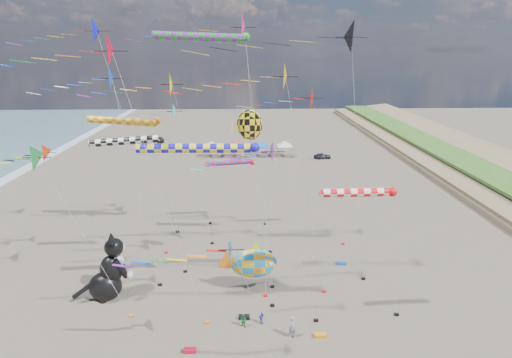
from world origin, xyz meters
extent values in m
cone|color=purple|center=(3.27, 7.23, 14.47)|extent=(1.72, 1.85, 1.90)
cylinder|color=#B2B2B2|center=(4.79, 7.23, 7.23)|extent=(3.07, 0.02, 14.47)
cube|color=black|center=(6.31, 7.23, 0.10)|extent=(0.36, 0.24, 0.20)
cone|color=#FF1F70|center=(0.95, 18.95, 23.17)|extent=(2.53, 2.71, 2.79)
cylinder|color=#B2B2B2|center=(2.13, 18.95, 11.58)|extent=(2.39, 0.02, 23.17)
cube|color=black|center=(3.31, 18.95, 0.10)|extent=(0.36, 0.24, 0.20)
cone|color=red|center=(-6.46, 7.27, 21.07)|extent=(2.25, 2.41, 2.48)
cylinder|color=#B2B2B2|center=(-4.52, 7.27, 10.53)|extent=(3.91, 0.02, 21.07)
cube|color=black|center=(-2.58, 7.27, 0.10)|extent=(0.36, 0.24, 0.20)
cone|color=yellow|center=(-5.84, 21.21, 17.83)|extent=(2.43, 2.60, 2.68)
cylinder|color=#B2B2B2|center=(-4.50, 21.21, 8.91)|extent=(2.72, 0.02, 17.83)
cube|color=black|center=(-3.15, 21.21, 0.10)|extent=(0.36, 0.24, 0.20)
cone|color=black|center=(9.46, 13.28, 22.08)|extent=(2.66, 2.85, 2.93)
cylinder|color=#B2B2B2|center=(10.71, 13.28, 11.04)|extent=(2.51, 0.02, 22.08)
cube|color=black|center=(11.95, 13.28, 0.10)|extent=(0.36, 0.24, 0.20)
cone|color=#ECA90C|center=(4.11, 11.29, 19.19)|extent=(2.09, 2.24, 2.30)
cylinder|color=#B2B2B2|center=(5.95, 11.29, 9.60)|extent=(3.70, 0.02, 19.20)
cube|color=black|center=(7.78, 11.29, 0.10)|extent=(0.36, 0.24, 0.20)
cone|color=red|center=(8.77, 20.55, 16.45)|extent=(2.42, 2.59, 2.67)
cylinder|color=#B2B2B2|center=(10.25, 20.55, 8.23)|extent=(2.97, 0.02, 16.46)
cube|color=black|center=(11.72, 20.55, 0.10)|extent=(0.36, 0.24, 0.20)
cone|color=blue|center=(1.02, 2.92, 9.17)|extent=(1.72, 1.84, 1.90)
cylinder|color=#B2B2B2|center=(2.05, 2.92, 4.58)|extent=(2.09, 0.02, 9.17)
cone|color=#12D1D9|center=(-5.42, 26.75, 14.40)|extent=(1.92, 2.06, 2.12)
cylinder|color=#B2B2B2|center=(-4.59, 26.75, 7.20)|extent=(1.68, 0.02, 14.40)
cube|color=black|center=(-3.76, 26.75, 0.10)|extent=(0.36, 0.24, 0.20)
cone|color=blue|center=(-9.66, 12.89, 18.93)|extent=(2.03, 2.17, 2.24)
cylinder|color=#B2B2B2|center=(-8.54, 12.89, 9.47)|extent=(2.25, 0.02, 18.94)
cube|color=black|center=(-7.43, 12.89, 0.10)|extent=(0.36, 0.24, 0.20)
cone|color=#ED3408|center=(-15.45, 15.08, 12.22)|extent=(1.76, 1.88, 1.94)
cylinder|color=#B2B2B2|center=(-13.57, 15.08, 6.11)|extent=(3.79, 0.02, 12.23)
cube|color=black|center=(-11.69, 15.08, 0.10)|extent=(0.36, 0.24, 0.20)
cone|color=#1B8535|center=(-12.69, 8.30, 13.61)|extent=(2.21, 2.36, 2.43)
cylinder|color=#B2B2B2|center=(-10.79, 8.30, 6.81)|extent=(3.82, 0.02, 13.62)
cube|color=black|center=(-8.89, 8.30, 0.10)|extent=(0.36, 0.24, 0.20)
cone|color=#1017C0|center=(-11.41, 19.18, 22.82)|extent=(2.46, 2.63, 2.71)
cylinder|color=#B2B2B2|center=(-9.71, 19.18, 11.41)|extent=(3.44, 0.02, 22.82)
cube|color=black|center=(-8.00, 19.18, 0.10)|extent=(0.36, 0.24, 0.20)
cylinder|color=black|center=(-10.01, 15.18, 13.37)|extent=(6.28, 0.67, 0.67)
sphere|color=black|center=(-6.87, 15.18, 13.37)|extent=(0.71, 0.71, 0.71)
cylinder|color=#B2B2B2|center=(-6.12, 15.18, 6.68)|extent=(1.52, 0.02, 13.37)
cube|color=black|center=(-5.37, 15.18, 0.10)|extent=(0.36, 0.24, 0.20)
cylinder|color=#1712B5|center=(-3.00, 9.35, 14.07)|extent=(8.78, 0.72, 0.72)
sphere|color=#1712B5|center=(1.39, 9.35, 14.07)|extent=(0.76, 0.76, 0.76)
cylinder|color=#B2B2B2|center=(2.14, 9.35, 7.03)|extent=(1.52, 0.02, 14.07)
cube|color=black|center=(2.89, 9.35, 0.10)|extent=(0.36, 0.24, 0.20)
cylinder|color=red|center=(8.91, 7.78, 10.96)|extent=(5.47, 0.66, 0.66)
sphere|color=red|center=(11.65, 7.78, 10.96)|extent=(0.69, 0.69, 0.69)
cylinder|color=#B2B2B2|center=(12.40, 7.78, 5.48)|extent=(1.52, 0.02, 10.96)
cube|color=black|center=(13.15, 7.78, 0.10)|extent=(0.36, 0.24, 0.20)
cylinder|color=orange|center=(-12.81, 24.36, 13.60)|extent=(7.57, 0.82, 0.82)
sphere|color=orange|center=(-9.03, 24.36, 13.60)|extent=(0.86, 0.86, 0.86)
cylinder|color=#B2B2B2|center=(-8.28, 24.36, 6.80)|extent=(1.52, 0.02, 13.60)
cube|color=black|center=(-7.53, 24.36, 0.10)|extent=(0.36, 0.24, 0.20)
cylinder|color=#188622|center=(-3.46, 19.36, 22.23)|extent=(8.63, 0.81, 0.81)
sphere|color=#188622|center=(0.86, 19.36, 22.23)|extent=(0.85, 0.85, 0.85)
cylinder|color=#B2B2B2|center=(1.61, 19.36, 11.11)|extent=(1.52, 0.02, 22.23)
cube|color=black|center=(2.36, 19.36, 0.10)|extent=(0.36, 0.24, 0.20)
cylinder|color=red|center=(-1.19, 26.30, 8.19)|extent=(5.57, 0.62, 0.62)
sphere|color=red|center=(1.59, 26.30, 8.19)|extent=(0.65, 0.65, 0.65)
cylinder|color=#B2B2B2|center=(2.34, 26.30, 4.10)|extent=(1.52, 0.02, 8.19)
cube|color=black|center=(3.09, 26.30, 0.10)|extent=(0.36, 0.24, 0.20)
ellipsoid|color=yellow|center=(1.09, 14.20, 14.92)|extent=(2.20, 0.40, 2.64)
cone|color=yellow|center=(-0.41, 14.20, 14.92)|extent=(0.12, 1.80, 1.80)
cylinder|color=#B2B2B2|center=(2.09, 13.20, 7.46)|extent=(2.03, 2.03, 14.92)
cube|color=black|center=(3.09, 12.20, 0.10)|extent=(0.36, 0.24, 0.20)
ellipsoid|color=#158CD4|center=(1.37, 11.83, 2.80)|extent=(4.36, 2.11, 2.80)
cone|color=orange|center=(-1.06, 11.83, 2.80)|extent=(2.06, 0.32, 2.06)
cone|color=yellow|center=(1.56, 11.83, 4.20)|extent=(1.50, 0.25, 1.50)
cylinder|color=#B2B2B2|center=(2.43, 11.33, 1.17)|extent=(0.17, 1.04, 2.35)
cube|color=red|center=(2.37, 10.83, 0.10)|extent=(0.36, 0.24, 0.20)
imported|color=gray|center=(4.15, 5.41, 0.91)|extent=(0.74, 0.57, 1.82)
imported|color=#1C7031|center=(0.40, 6.71, 0.61)|extent=(0.74, 0.68, 1.21)
imported|color=#2828A5|center=(1.84, 7.13, 0.52)|extent=(0.66, 0.50, 1.04)
cube|color=orange|center=(6.31, 5.37, 0.15)|extent=(0.90, 0.44, 0.30)
cube|color=red|center=(-3.53, 4.09, 0.15)|extent=(0.90, 0.44, 0.30)
cube|color=black|center=(0.45, 7.77, 0.15)|extent=(0.90, 0.44, 0.30)
cube|color=blue|center=(10.51, 16.16, 0.15)|extent=(0.90, 0.44, 0.30)
cube|color=white|center=(-6.00, 60.00, 2.25)|extent=(3.00, 3.00, 0.15)
pyramid|color=white|center=(-6.00, 60.00, 3.30)|extent=(4.20, 4.20, 1.00)
cylinder|color=#999999|center=(-7.30, 58.70, 1.10)|extent=(0.08, 0.08, 2.20)
cylinder|color=#999999|center=(-4.70, 58.70, 1.10)|extent=(0.08, 0.08, 2.20)
cylinder|color=#999999|center=(-7.30, 61.30, 1.10)|extent=(0.08, 0.08, 2.20)
cylinder|color=#999999|center=(-4.70, 61.30, 1.10)|extent=(0.08, 0.08, 2.20)
cube|color=red|center=(-1.00, 60.00, 2.25)|extent=(3.00, 3.00, 0.15)
pyramid|color=red|center=(-1.00, 60.00, 3.30)|extent=(4.20, 4.20, 1.00)
cylinder|color=#999999|center=(-2.30, 58.70, 1.10)|extent=(0.08, 0.08, 2.20)
cylinder|color=#999999|center=(0.30, 58.70, 1.10)|extent=(0.08, 0.08, 2.20)
cylinder|color=#999999|center=(-2.30, 61.30, 1.10)|extent=(0.08, 0.08, 2.20)
cylinder|color=#999999|center=(0.30, 61.30, 1.10)|extent=(0.08, 0.08, 2.20)
cube|color=blue|center=(4.00, 60.00, 2.25)|extent=(3.00, 3.00, 0.15)
pyramid|color=blue|center=(4.00, 60.00, 3.30)|extent=(4.20, 4.20, 1.00)
cylinder|color=#999999|center=(2.70, 58.70, 1.10)|extent=(0.08, 0.08, 2.20)
cylinder|color=#999999|center=(5.30, 58.70, 1.10)|extent=(0.08, 0.08, 2.20)
cylinder|color=#999999|center=(2.70, 61.30, 1.10)|extent=(0.08, 0.08, 2.20)
cylinder|color=#999999|center=(5.30, 61.30, 1.10)|extent=(0.08, 0.08, 2.20)
cube|color=silver|center=(9.00, 60.00, 2.25)|extent=(3.00, 3.00, 0.15)
pyramid|color=silver|center=(9.00, 60.00, 3.30)|extent=(4.20, 4.20, 1.00)
cylinder|color=#999999|center=(7.70, 58.70, 1.10)|extent=(0.08, 0.08, 2.20)
cylinder|color=#999999|center=(10.30, 58.70, 1.10)|extent=(0.08, 0.08, 2.20)
cylinder|color=#999999|center=(7.70, 61.30, 1.10)|extent=(0.08, 0.08, 2.20)
cylinder|color=#999999|center=(10.30, 61.30, 1.10)|extent=(0.08, 0.08, 2.20)
imported|color=#26262D|center=(16.55, 58.00, 0.58)|extent=(3.59, 1.91, 1.16)
camera|label=1|loc=(0.53, -19.93, 21.09)|focal=28.00mm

